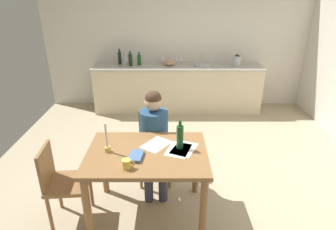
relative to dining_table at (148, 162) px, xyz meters
name	(u,v)px	position (x,y,z in m)	size (l,w,h in m)	color
ground_plane	(183,175)	(0.39, 0.71, -0.66)	(5.20, 5.20, 0.04)	tan
wall_back	(178,41)	(0.39, 3.31, 0.66)	(5.20, 0.12, 2.60)	silver
kitchen_counter	(178,88)	(0.39, 2.95, -0.19)	(3.23, 0.64, 0.90)	beige
dining_table	(148,162)	(0.00, 0.00, 0.00)	(1.18, 0.85, 0.76)	olive
chair_at_table	(155,142)	(0.04, 0.66, -0.15)	(0.43, 0.43, 0.88)	olive
person_seated	(155,135)	(0.05, 0.52, 0.04)	(0.35, 0.61, 1.19)	navy
chair_side_empty	(62,181)	(-0.85, -0.07, -0.17)	(0.43, 0.43, 0.85)	olive
coffee_mug	(127,164)	(-0.16, -0.28, 0.16)	(0.12, 0.08, 0.09)	#F2CC4C
candlestick	(108,144)	(-0.38, 0.01, 0.21)	(0.06, 0.06, 0.31)	gold
book_magazine	(136,156)	(-0.10, -0.10, 0.14)	(0.12, 0.20, 0.03)	#46699C
paper_letter	(184,149)	(0.37, 0.07, 0.12)	(0.21, 0.30, 0.00)	white
paper_bill	(157,144)	(0.09, 0.15, 0.12)	(0.21, 0.30, 0.00)	white
paper_envelope	(179,150)	(0.31, 0.04, 0.12)	(0.21, 0.30, 0.00)	white
wine_bottle_on_table	(180,137)	(0.32, 0.08, 0.25)	(0.07, 0.07, 0.30)	#194C23
sink_unit	(203,64)	(0.87, 2.95, 0.28)	(0.36, 0.36, 0.24)	#B2B7BC
bottle_oil	(120,58)	(-0.72, 3.05, 0.38)	(0.06, 0.06, 0.30)	black
bottle_vinegar	(125,60)	(-0.61, 2.88, 0.37)	(0.06, 0.06, 0.26)	#8C999E
bottle_wine_red	(131,60)	(-0.50, 2.91, 0.38)	(0.07, 0.07, 0.28)	black
bottle_sauce	(140,60)	(-0.34, 2.98, 0.36)	(0.07, 0.07, 0.24)	#194C23
mixing_bowl	(170,63)	(0.23, 2.96, 0.31)	(0.23, 0.23, 0.10)	tan
stovetop_kettle	(237,60)	(1.51, 2.95, 0.36)	(0.18, 0.18, 0.22)	#B7BABF
wine_glass_near_sink	(181,58)	(0.46, 3.10, 0.37)	(0.07, 0.07, 0.15)	silver
wine_glass_by_kettle	(177,58)	(0.36, 3.10, 0.37)	(0.07, 0.07, 0.15)	silver
wine_glass_back_left	(172,58)	(0.27, 3.10, 0.37)	(0.07, 0.07, 0.15)	silver
wine_glass_back_right	(163,58)	(0.11, 3.10, 0.37)	(0.07, 0.07, 0.15)	silver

